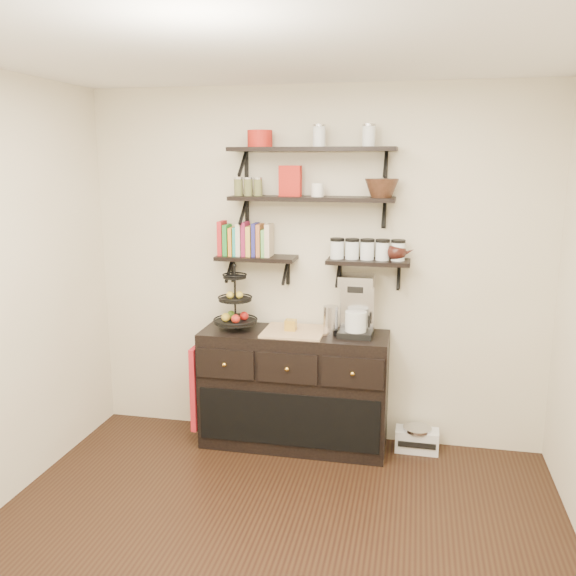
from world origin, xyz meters
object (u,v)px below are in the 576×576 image
(fruit_stand, at_px, (236,308))
(radio, at_px, (417,439))
(sideboard, at_px, (294,389))
(coffee_maker, at_px, (357,306))

(fruit_stand, bearing_deg, radio, 3.30)
(sideboard, distance_m, fruit_stand, 0.76)
(fruit_stand, height_order, radio, fruit_stand)
(coffee_maker, bearing_deg, sideboard, -174.30)
(coffee_maker, height_order, radio, coffee_maker)
(sideboard, height_order, coffee_maker, coffee_maker)
(coffee_maker, bearing_deg, fruit_stand, -176.40)
(fruit_stand, distance_m, coffee_maker, 0.91)
(fruit_stand, bearing_deg, coffee_maker, 1.73)
(coffee_maker, bearing_deg, radio, 8.18)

